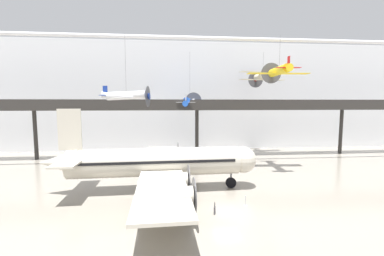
# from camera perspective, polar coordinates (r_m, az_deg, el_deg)

# --- Properties ---
(ground_plane) EXTENTS (260.00, 260.00, 0.00)m
(ground_plane) POSITION_cam_1_polar(r_m,az_deg,el_deg) (26.70, 7.83, -17.81)
(ground_plane) COLOR gray
(hangar_back_wall) EXTENTS (140.00, 3.00, 24.08)m
(hangar_back_wall) POSITION_cam_1_polar(r_m,az_deg,el_deg) (59.35, 0.08, 7.05)
(hangar_back_wall) COLOR silver
(hangar_back_wall) RESTS_ON ground
(mezzanine_walkway) EXTENTS (110.00, 3.20, 11.19)m
(mezzanine_walkway) POSITION_cam_1_polar(r_m,az_deg,el_deg) (49.26, 1.23, 4.35)
(mezzanine_walkway) COLOR #2D2B28
(mezzanine_walkway) RESTS_ON ground
(ceiling_truss_beam) EXTENTS (120.00, 0.60, 0.60)m
(ceiling_truss_beam) POSITION_cam_1_polar(r_m,az_deg,el_deg) (43.43, 2.43, 19.34)
(ceiling_truss_beam) COLOR silver
(airliner_silver_main) EXTENTS (25.55, 28.99, 9.93)m
(airliner_silver_main) POSITION_cam_1_polar(r_m,az_deg,el_deg) (31.15, -8.32, -7.60)
(airliner_silver_main) COLOR beige
(airliner_silver_main) RESTS_ON ground
(suspended_plane_white_twin) EXTENTS (7.19, 8.75, 10.45)m
(suspended_plane_white_twin) POSITION_cam_1_polar(r_m,az_deg,el_deg) (38.94, -14.41, 6.98)
(suspended_plane_white_twin) COLOR silver
(suspended_plane_cream_biplane) EXTENTS (9.34, 7.62, 6.77)m
(suspended_plane_cream_biplane) POSITION_cam_1_polar(r_m,az_deg,el_deg) (54.04, 15.48, 10.90)
(suspended_plane_cream_biplane) COLOR beige
(suspended_plane_yellow_lowwing) EXTENTS (9.38, 7.62, 6.84)m
(suspended_plane_yellow_lowwing) POSITION_cam_1_polar(r_m,az_deg,el_deg) (41.40, 18.80, 11.93)
(suspended_plane_yellow_lowwing) COLOR yellow
(suspended_plane_blue_trainer) EXTENTS (9.70, 8.18, 11.08)m
(suspended_plane_blue_trainer) POSITION_cam_1_polar(r_m,az_deg,el_deg) (50.59, -0.48, 5.69)
(suspended_plane_blue_trainer) COLOR #1E4CAD
(stanchion_barrier) EXTENTS (0.36, 0.36, 1.08)m
(stanchion_barrier) POSITION_cam_1_polar(r_m,az_deg,el_deg) (28.11, 11.81, -15.92)
(stanchion_barrier) COLOR #B2B5BA
(stanchion_barrier) RESTS_ON ground
(info_sign_pedestal) EXTENTS (0.27, 0.76, 1.24)m
(info_sign_pedestal) POSITION_cam_1_polar(r_m,az_deg,el_deg) (25.77, 5.06, -17.57)
(info_sign_pedestal) COLOR #4C4C51
(info_sign_pedestal) RESTS_ON ground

